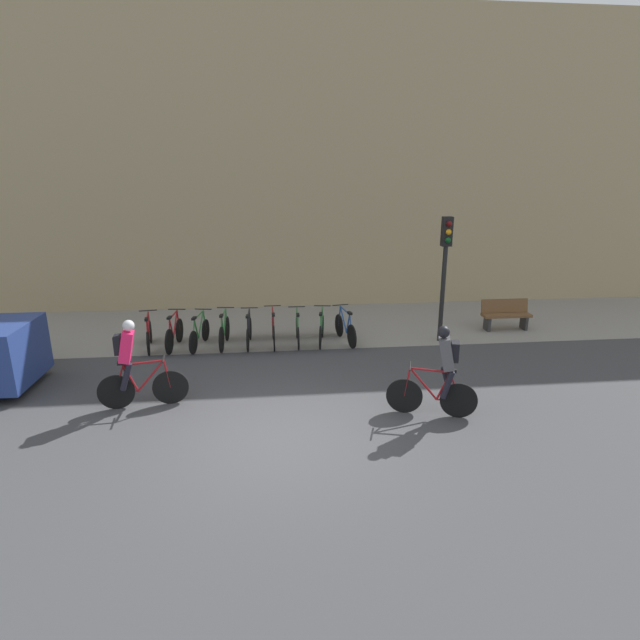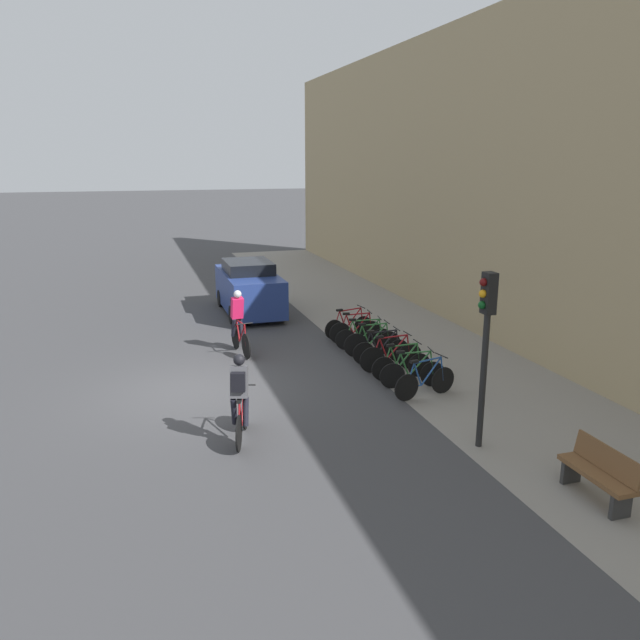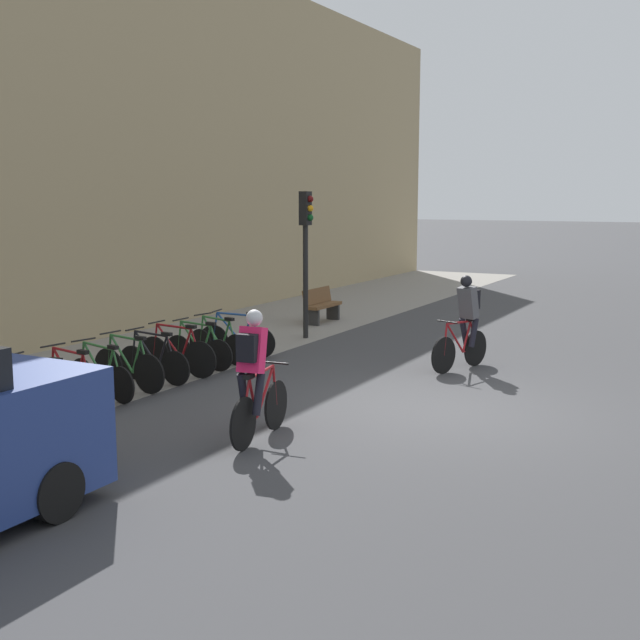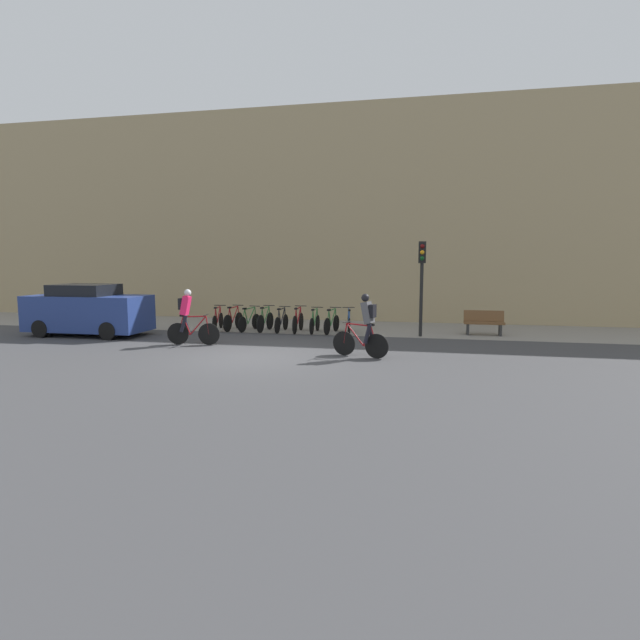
% 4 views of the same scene
% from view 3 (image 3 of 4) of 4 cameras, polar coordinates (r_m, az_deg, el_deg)
% --- Properties ---
extents(ground, '(200.00, 200.00, 0.00)m').
position_cam_3_polar(ground, '(12.58, 8.45, -6.28)').
color(ground, '#3D3D3F').
extents(kerb_strip, '(44.00, 4.50, 0.01)m').
position_cam_3_polar(kerb_strip, '(16.09, -14.82, -3.16)').
color(kerb_strip, gray).
rests_on(kerb_strip, ground).
extents(building_facade, '(44.00, 0.60, 9.51)m').
position_cam_3_polar(building_facade, '(17.67, -21.67, 13.05)').
color(building_facade, tan).
rests_on(building_facade, ground).
extents(cyclist_pink, '(1.72, 0.50, 1.79)m').
position_cam_3_polar(cyclist_pink, '(10.59, -4.68, -3.80)').
color(cyclist_pink, black).
rests_on(cyclist_pink, ground).
extents(cyclist_grey, '(1.63, 0.63, 1.79)m').
position_cam_3_polar(cyclist_grey, '(15.40, 10.32, 0.03)').
color(cyclist_grey, black).
rests_on(cyclist_grey, ground).
extents(parked_bike_0, '(0.46, 1.61, 0.94)m').
position_cam_3_polar(parked_bike_0, '(12.57, -19.35, -4.90)').
color(parked_bike_0, black).
rests_on(parked_bike_0, ground).
extents(parked_bike_1, '(0.46, 1.60, 0.96)m').
position_cam_3_polar(parked_bike_1, '(13.00, -17.26, -4.30)').
color(parked_bike_1, black).
rests_on(parked_bike_1, ground).
extents(parked_bike_2, '(0.48, 1.63, 0.93)m').
position_cam_3_polar(parked_bike_2, '(13.45, -15.28, -3.85)').
color(parked_bike_2, black).
rests_on(parked_bike_2, ground).
extents(parked_bike_3, '(0.46, 1.63, 0.97)m').
position_cam_3_polar(parked_bike_3, '(13.92, -13.46, -3.28)').
color(parked_bike_3, black).
rests_on(parked_bike_3, ground).
extents(parked_bike_4, '(0.46, 1.61, 0.94)m').
position_cam_3_polar(parked_bike_4, '(14.40, -11.73, -2.90)').
color(parked_bike_4, black).
rests_on(parked_bike_4, ground).
extents(parked_bike_5, '(0.46, 1.73, 0.98)m').
position_cam_3_polar(parked_bike_5, '(14.89, -10.13, -2.38)').
color(parked_bike_5, black).
rests_on(parked_bike_5, ground).
extents(parked_bike_6, '(0.46, 1.58, 0.94)m').
position_cam_3_polar(parked_bike_6, '(15.40, -8.64, -2.07)').
color(parked_bike_6, black).
rests_on(parked_bike_6, ground).
extents(parked_bike_7, '(0.46, 1.60, 0.95)m').
position_cam_3_polar(parked_bike_7, '(15.91, -7.24, -1.67)').
color(parked_bike_7, black).
rests_on(parked_bike_7, ground).
extents(parked_bike_8, '(0.48, 1.65, 0.95)m').
position_cam_3_polar(parked_bike_8, '(16.43, -5.92, -1.30)').
color(parked_bike_8, black).
rests_on(parked_bike_8, ground).
extents(traffic_light_pole, '(0.26, 0.30, 3.37)m').
position_cam_3_polar(traffic_light_pole, '(18.34, -1.01, 5.94)').
color(traffic_light_pole, black).
rests_on(traffic_light_pole, ground).
extents(bench, '(1.41, 0.44, 0.89)m').
position_cam_3_polar(bench, '(20.87, 0.10, 1.08)').
color(bench, brown).
rests_on(bench, ground).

